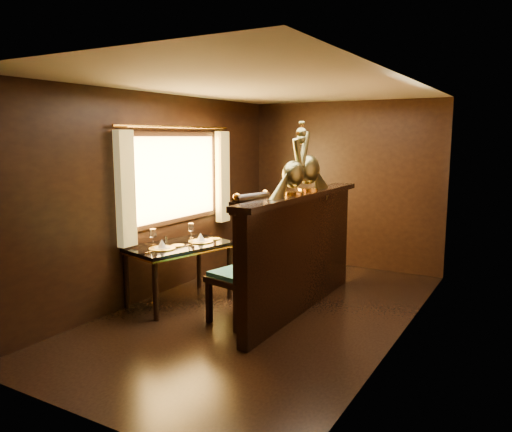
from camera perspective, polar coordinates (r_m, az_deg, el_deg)
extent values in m
plane|color=black|center=(5.75, 0.93, -11.02)|extent=(5.00, 5.00, 0.00)
cube|color=black|center=(7.72, 10.05, 3.53)|extent=(3.00, 0.04, 2.50)
cube|color=black|center=(3.52, -19.32, -3.35)|extent=(3.00, 0.04, 2.50)
cube|color=black|center=(6.31, -11.03, 2.30)|extent=(0.04, 5.00, 2.50)
cube|color=black|center=(4.91, 16.45, 0.19)|extent=(0.04, 5.00, 2.50)
cube|color=beige|center=(5.43, 1.00, 14.61)|extent=(3.00, 5.00, 0.04)
cube|color=#FFC672|center=(6.52, -9.32, 4.32)|extent=(0.01, 1.70, 1.05)
cube|color=yellow|center=(5.74, -14.71, 3.02)|extent=(0.10, 0.22, 1.30)
cube|color=yellow|center=(7.24, -3.84, 4.48)|extent=(0.10, 0.22, 1.30)
cylinder|color=gold|center=(6.45, -8.94, 10.02)|extent=(0.03, 2.20, 0.03)
cube|color=black|center=(5.68, 5.30, -4.47)|extent=(0.12, 2.60, 1.30)
cube|color=#3B381B|center=(5.70, 4.71, -3.91)|extent=(0.02, 2.20, 0.95)
cube|color=black|center=(5.56, 5.40, 2.36)|extent=(0.26, 2.70, 0.06)
cube|color=black|center=(5.97, -8.84, -3.42)|extent=(1.00, 1.34, 0.04)
cube|color=gold|center=(5.98, -8.83, -3.70)|extent=(1.02, 1.36, 0.02)
cylinder|color=black|center=(6.02, -14.61, -7.13)|extent=(0.06, 0.06, 0.66)
cylinder|color=black|center=(5.53, -11.41, -8.45)|extent=(0.06, 0.06, 0.66)
cylinder|color=black|center=(6.60, -6.55, -5.45)|extent=(0.06, 0.06, 0.66)
cylinder|color=black|center=(6.16, -3.05, -6.45)|extent=(0.06, 0.06, 0.66)
cylinder|color=#C18824|center=(5.76, -10.68, -3.65)|extent=(0.30, 0.30, 0.01)
cone|color=silver|center=(5.75, -10.69, -3.13)|extent=(0.11, 0.11, 0.10)
cylinder|color=#C18824|center=(6.07, -6.33, -2.90)|extent=(0.30, 0.30, 0.01)
cone|color=silver|center=(6.06, -6.34, -2.40)|extent=(0.11, 0.11, 0.10)
cylinder|color=silver|center=(6.15, -10.28, -2.62)|extent=(0.03, 0.03, 0.06)
cylinder|color=silver|center=(6.21, -10.31, -2.51)|extent=(0.03, 0.03, 0.06)
cube|color=black|center=(5.34, -2.24, -7.17)|extent=(0.60, 0.60, 0.07)
cube|color=#134E58|center=(5.33, -2.24, -6.60)|extent=(0.54, 0.54, 0.05)
cube|color=#134E58|center=(5.09, -0.51, -3.07)|extent=(0.12, 0.39, 0.65)
cube|color=black|center=(5.43, -5.38, -9.79)|extent=(0.05, 0.05, 0.45)
cube|color=black|center=(5.14, -2.21, -10.85)|extent=(0.05, 0.05, 0.45)
cube|color=black|center=(5.70, -2.23, -8.83)|extent=(0.05, 0.05, 0.45)
cube|color=black|center=(5.43, 0.94, -9.75)|extent=(0.05, 0.05, 0.45)
sphere|color=gold|center=(4.86, -2.20, 2.19)|extent=(0.08, 0.08, 0.08)
sphere|color=gold|center=(5.16, 1.06, 2.60)|extent=(0.08, 0.08, 0.08)
cube|color=black|center=(6.48, 4.29, -4.93)|extent=(0.55, 0.55, 0.06)
cube|color=#134E58|center=(6.47, 4.30, -4.53)|extent=(0.49, 0.49, 0.05)
cube|color=#134E58|center=(6.28, 5.53, -2.06)|extent=(0.14, 0.33, 0.55)
cube|color=black|center=(6.55, 2.06, -6.76)|extent=(0.05, 0.05, 0.38)
cube|color=black|center=(6.30, 4.25, -7.42)|extent=(0.05, 0.05, 0.38)
cube|color=black|center=(6.78, 4.29, -6.22)|extent=(0.05, 0.05, 0.38)
cube|color=black|center=(6.54, 6.48, -6.82)|extent=(0.05, 0.05, 0.38)
sphere|color=gold|center=(6.09, 4.42, 1.56)|extent=(0.07, 0.07, 0.07)
sphere|color=gold|center=(6.34, 6.70, 1.82)|extent=(0.07, 0.07, 0.07)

